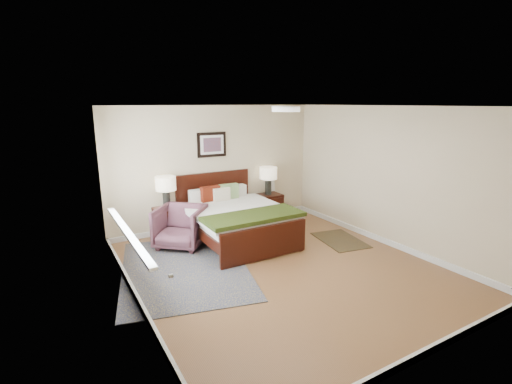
% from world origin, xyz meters
% --- Properties ---
extents(floor, '(5.00, 5.00, 0.00)m').
position_xyz_m(floor, '(0.00, 0.00, 0.00)').
color(floor, brown).
rests_on(floor, ground).
extents(back_wall, '(4.50, 0.04, 2.50)m').
position_xyz_m(back_wall, '(0.00, 2.50, 1.25)').
color(back_wall, beige).
rests_on(back_wall, ground).
extents(front_wall, '(4.50, 0.04, 2.50)m').
position_xyz_m(front_wall, '(0.00, -2.50, 1.25)').
color(front_wall, beige).
rests_on(front_wall, ground).
extents(left_wall, '(0.04, 5.00, 2.50)m').
position_xyz_m(left_wall, '(-2.25, 0.00, 1.25)').
color(left_wall, beige).
rests_on(left_wall, ground).
extents(right_wall, '(0.04, 5.00, 2.50)m').
position_xyz_m(right_wall, '(2.25, 0.00, 1.25)').
color(right_wall, beige).
rests_on(right_wall, ground).
extents(ceiling, '(4.50, 5.00, 0.02)m').
position_xyz_m(ceiling, '(0.00, 0.00, 2.50)').
color(ceiling, white).
rests_on(ceiling, back_wall).
extents(window, '(0.11, 2.72, 1.32)m').
position_xyz_m(window, '(-2.20, 0.70, 1.38)').
color(window, silver).
rests_on(window, left_wall).
extents(door, '(0.06, 1.00, 2.18)m').
position_xyz_m(door, '(-2.23, -1.75, 1.07)').
color(door, silver).
rests_on(door, ground).
extents(ceil_fixture, '(0.44, 0.44, 0.08)m').
position_xyz_m(ceil_fixture, '(0.00, 0.00, 2.47)').
color(ceil_fixture, white).
rests_on(ceil_fixture, ceiling).
extents(bed, '(1.74, 2.11, 1.13)m').
position_xyz_m(bed, '(-0.09, 1.46, 0.52)').
color(bed, black).
rests_on(bed, ground).
extents(wall_art, '(0.62, 0.05, 0.50)m').
position_xyz_m(wall_art, '(-0.09, 2.47, 1.72)').
color(wall_art, black).
rests_on(wall_art, back_wall).
extents(nightstand_left, '(0.49, 0.44, 0.59)m').
position_xyz_m(nightstand_left, '(-1.14, 2.25, 0.46)').
color(nightstand_left, black).
rests_on(nightstand_left, ground).
extents(nightstand_right, '(0.57, 0.43, 0.57)m').
position_xyz_m(nightstand_right, '(1.14, 2.26, 0.35)').
color(nightstand_right, black).
rests_on(nightstand_right, ground).
extents(lamp_left, '(0.38, 0.38, 0.61)m').
position_xyz_m(lamp_left, '(-1.14, 2.27, 1.02)').
color(lamp_left, black).
rests_on(lamp_left, nightstand_left).
extents(lamp_right, '(0.38, 0.38, 0.61)m').
position_xyz_m(lamp_right, '(1.14, 2.27, 1.01)').
color(lamp_right, black).
rests_on(lamp_right, nightstand_right).
extents(armchair, '(1.15, 1.15, 0.75)m').
position_xyz_m(armchair, '(-1.09, 1.69, 0.38)').
color(armchair, brown).
rests_on(armchair, ground).
extents(rug_persian, '(2.47, 3.04, 0.01)m').
position_xyz_m(rug_persian, '(-1.35, 0.77, 0.01)').
color(rug_persian, '#0E1746').
rests_on(rug_persian, ground).
extents(rug_navy, '(0.89, 1.17, 0.01)m').
position_xyz_m(rug_navy, '(1.62, 0.45, 0.01)').
color(rug_navy, black).
rests_on(rug_navy, ground).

